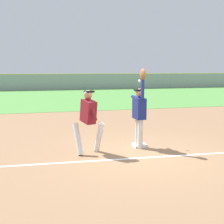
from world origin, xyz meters
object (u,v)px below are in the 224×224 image
object	(u,v)px
fielder	(139,110)
runner	(88,117)
parked_car_blue	(21,83)
baseball	(139,81)
parked_car_black	(67,82)
first_base	(140,145)
parked_car_tan	(110,82)

from	to	relation	value
fielder	runner	distance (m)	1.53
fielder	runner	bearing A→B (deg)	4.22
fielder	parked_car_blue	world-z (taller)	fielder
baseball	parked_car_black	distance (m)	27.56
first_base	fielder	xyz separation A→B (m)	(-0.07, -0.11, 1.08)
parked_car_tan	parked_car_blue	bearing A→B (deg)	-178.06
first_base	parked_car_blue	xyz separation A→B (m)	(-4.50, 27.94, 0.63)
runner	parked_car_tan	bearing A→B (deg)	55.33
fielder	parked_car_tan	bearing A→B (deg)	-106.00
fielder	runner	world-z (taller)	fielder
runner	baseball	distance (m)	1.99
parked_car_tan	parked_car_black	bearing A→B (deg)	-177.28
parked_car_black	parked_car_tan	world-z (taller)	same
first_base	baseball	world-z (taller)	baseball
first_base	fielder	size ratio (longest dim) A/B	0.17
fielder	parked_car_blue	bearing A→B (deg)	-84.82
parked_car_blue	parked_car_tan	distance (m)	10.48
runner	parked_car_blue	size ratio (longest dim) A/B	0.38
first_base	parked_car_tan	xyz separation A→B (m)	(5.98, 27.87, 0.63)
parked_car_blue	parked_car_tan	size ratio (longest dim) A/B	1.01
first_base	baseball	xyz separation A→B (m)	(0.07, 0.31, 1.88)
runner	parked_car_tan	world-z (taller)	runner
fielder	runner	xyz separation A→B (m)	(-1.51, -0.21, -0.12)
baseball	parked_car_tan	bearing A→B (deg)	77.90
parked_car_blue	parked_car_black	bearing A→B (deg)	1.95
fielder	parked_car_blue	xyz separation A→B (m)	(-4.44, 28.05, -0.45)
fielder	parked_car_tan	world-z (taller)	fielder
parked_car_blue	parked_car_tan	world-z (taller)	same
baseball	parked_car_black	size ratio (longest dim) A/B	0.02
first_base	parked_car_black	xyz separation A→B (m)	(0.77, 27.83, 0.63)
first_base	parked_car_blue	size ratio (longest dim) A/B	0.08
baseball	parked_car_blue	world-z (taller)	baseball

